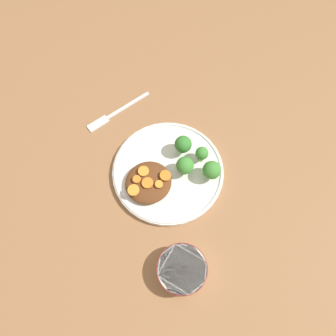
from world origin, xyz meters
TOP-DOWN VIEW (x-y plane):
  - ground_plane at (0.00, 0.00)m, footprint 4.00×4.00m
  - plate at (0.00, 0.00)m, footprint 0.28×0.28m
  - dip_bowl at (-0.12, -0.21)m, footprint 0.11×0.11m
  - stew_mound at (-0.06, 0.00)m, footprint 0.11×0.11m
  - broccoli_floret_0 at (0.06, 0.02)m, footprint 0.04×0.04m
  - broccoli_floret_1 at (0.07, -0.07)m, footprint 0.04×0.04m
  - broccoli_floret_2 at (0.03, -0.03)m, footprint 0.04×0.04m
  - broccoli_floret_3 at (0.09, -0.03)m, footprint 0.03×0.03m
  - carrot_slice_0 at (-0.05, 0.02)m, footprint 0.03×0.03m
  - carrot_slice_1 at (-0.07, -0.01)m, footprint 0.03×0.03m
  - carrot_slice_2 at (-0.10, -0.00)m, footprint 0.03×0.03m
  - carrot_slice_3 at (-0.05, -0.02)m, footprint 0.02×0.02m
  - carrot_slice_4 at (-0.02, -0.02)m, footprint 0.03×0.03m
  - carrot_slice_5 at (-0.08, 0.02)m, footprint 0.02×0.02m
  - fork at (-0.01, 0.23)m, footprint 0.20×0.02m

SIDE VIEW (x-z plane):
  - ground_plane at x=0.00m, z-range 0.00..0.00m
  - fork at x=-0.01m, z-range 0.00..0.01m
  - plate at x=0.00m, z-range 0.00..0.02m
  - dip_bowl at x=-0.12m, z-range 0.00..0.05m
  - stew_mound at x=-0.06m, z-range 0.01..0.04m
  - carrot_slice_5 at x=-0.08m, z-range 0.04..0.04m
  - carrot_slice_1 at x=-0.07m, z-range 0.04..0.05m
  - carrot_slice_0 at x=-0.05m, z-range 0.04..0.05m
  - broccoli_floret_3 at x=0.09m, z-range 0.02..0.07m
  - carrot_slice_2 at x=-0.10m, z-range 0.04..0.05m
  - carrot_slice_3 at x=-0.05m, z-range 0.04..0.05m
  - carrot_slice_4 at x=-0.02m, z-range 0.04..0.05m
  - broccoli_floret_2 at x=0.03m, z-range 0.02..0.07m
  - broccoli_floret_1 at x=0.07m, z-range 0.02..0.08m
  - broccoli_floret_0 at x=0.06m, z-range 0.02..0.08m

